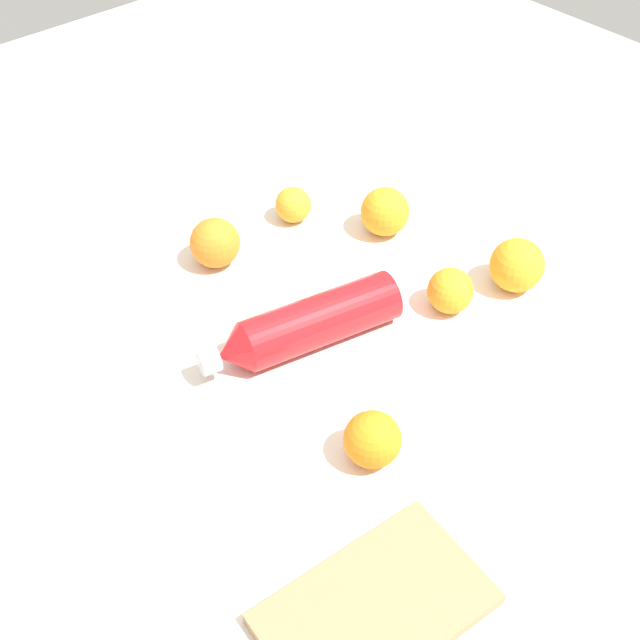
{
  "coord_description": "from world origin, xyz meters",
  "views": [
    {
      "loc": [
        0.5,
        0.59,
        0.83
      ],
      "look_at": [
        -0.04,
        -0.02,
        0.04
      ],
      "focal_mm": 45.22,
      "sensor_mm": 36.0,
      "label": 1
    }
  ],
  "objects_px": {
    "orange_5": "(450,291)",
    "water_bottle": "(305,325)",
    "cutting_board": "(375,609)",
    "orange_4": "(372,439)",
    "orange_3": "(517,265)",
    "orange_2": "(215,243)",
    "orange_1": "(385,212)",
    "orange_0": "(293,205)"
  },
  "relations": [
    {
      "from": "orange_5",
      "to": "water_bottle",
      "type": "bearing_deg",
      "value": -21.67
    },
    {
      "from": "orange_2",
      "to": "orange_4",
      "type": "xyz_separation_m",
      "value": [
        0.08,
        0.43,
        -0.0
      ]
    },
    {
      "from": "orange_1",
      "to": "orange_4",
      "type": "relative_size",
      "value": 1.11
    },
    {
      "from": "orange_1",
      "to": "orange_4",
      "type": "distance_m",
      "value": 0.46
    },
    {
      "from": "orange_2",
      "to": "cutting_board",
      "type": "height_order",
      "value": "orange_2"
    },
    {
      "from": "orange_5",
      "to": "cutting_board",
      "type": "height_order",
      "value": "orange_5"
    },
    {
      "from": "orange_4",
      "to": "water_bottle",
      "type": "bearing_deg",
      "value": -107.87
    },
    {
      "from": "orange_0",
      "to": "orange_4",
      "type": "bearing_deg",
      "value": 61.42
    },
    {
      "from": "water_bottle",
      "to": "orange_1",
      "type": "bearing_deg",
      "value": -143.89
    },
    {
      "from": "orange_4",
      "to": "cutting_board",
      "type": "xyz_separation_m",
      "value": [
        0.14,
        0.15,
        -0.03
      ]
    },
    {
      "from": "orange_2",
      "to": "cutting_board",
      "type": "relative_size",
      "value": 0.33
    },
    {
      "from": "orange_0",
      "to": "orange_5",
      "type": "bearing_deg",
      "value": 96.28
    },
    {
      "from": "water_bottle",
      "to": "orange_0",
      "type": "relative_size",
      "value": 4.98
    },
    {
      "from": "orange_0",
      "to": "orange_3",
      "type": "height_order",
      "value": "orange_3"
    },
    {
      "from": "orange_3",
      "to": "orange_5",
      "type": "relative_size",
      "value": 1.21
    },
    {
      "from": "orange_4",
      "to": "orange_0",
      "type": "bearing_deg",
      "value": -118.58
    },
    {
      "from": "orange_4",
      "to": "orange_1",
      "type": "bearing_deg",
      "value": -136.32
    },
    {
      "from": "orange_5",
      "to": "orange_0",
      "type": "bearing_deg",
      "value": -83.72
    },
    {
      "from": "orange_1",
      "to": "orange_2",
      "type": "bearing_deg",
      "value": -24.65
    },
    {
      "from": "orange_3",
      "to": "cutting_board",
      "type": "xyz_separation_m",
      "value": [
        0.53,
        0.24,
        -0.03
      ]
    },
    {
      "from": "water_bottle",
      "to": "orange_4",
      "type": "relative_size",
      "value": 4.15
    },
    {
      "from": "orange_2",
      "to": "orange_5",
      "type": "height_order",
      "value": "orange_2"
    },
    {
      "from": "orange_3",
      "to": "orange_5",
      "type": "xyz_separation_m",
      "value": [
        0.11,
        -0.03,
        -0.01
      ]
    },
    {
      "from": "water_bottle",
      "to": "orange_4",
      "type": "height_order",
      "value": "same"
    },
    {
      "from": "orange_1",
      "to": "orange_5",
      "type": "bearing_deg",
      "value": 73.78
    },
    {
      "from": "cutting_board",
      "to": "orange_1",
      "type": "bearing_deg",
      "value": -129.56
    },
    {
      "from": "orange_3",
      "to": "cutting_board",
      "type": "relative_size",
      "value": 0.34
    },
    {
      "from": "orange_3",
      "to": "orange_0",
      "type": "bearing_deg",
      "value": -67.31
    },
    {
      "from": "orange_1",
      "to": "orange_0",
      "type": "bearing_deg",
      "value": -53.33
    },
    {
      "from": "water_bottle",
      "to": "cutting_board",
      "type": "relative_size",
      "value": 1.25
    },
    {
      "from": "orange_0",
      "to": "water_bottle",
      "type": "bearing_deg",
      "value": 53.57
    },
    {
      "from": "orange_2",
      "to": "orange_4",
      "type": "relative_size",
      "value": 1.09
    },
    {
      "from": "orange_0",
      "to": "orange_5",
      "type": "relative_size",
      "value": 0.88
    },
    {
      "from": "orange_2",
      "to": "orange_5",
      "type": "distance_m",
      "value": 0.37
    },
    {
      "from": "orange_0",
      "to": "cutting_board",
      "type": "bearing_deg",
      "value": 57.35
    },
    {
      "from": "orange_0",
      "to": "orange_1",
      "type": "distance_m",
      "value": 0.15
    },
    {
      "from": "water_bottle",
      "to": "orange_0",
      "type": "xyz_separation_m",
      "value": [
        -0.17,
        -0.24,
        -0.01
      ]
    },
    {
      "from": "orange_1",
      "to": "orange_3",
      "type": "bearing_deg",
      "value": 103.54
    },
    {
      "from": "orange_2",
      "to": "water_bottle",
      "type": "bearing_deg",
      "value": 87.32
    },
    {
      "from": "orange_4",
      "to": "orange_5",
      "type": "distance_m",
      "value": 0.3
    },
    {
      "from": "orange_0",
      "to": "orange_5",
      "type": "xyz_separation_m",
      "value": [
        -0.04,
        0.32,
        0.0
      ]
    },
    {
      "from": "orange_5",
      "to": "cutting_board",
      "type": "bearing_deg",
      "value": 33.3
    }
  ]
}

